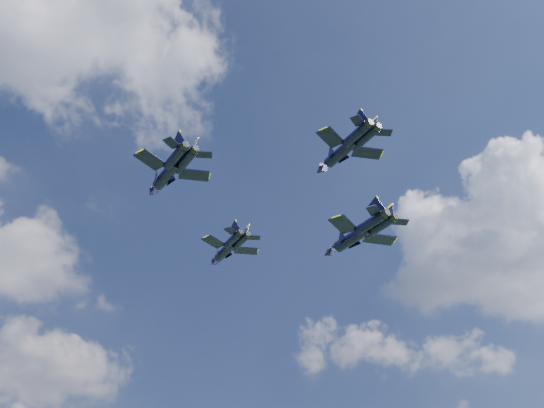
{
  "coord_description": "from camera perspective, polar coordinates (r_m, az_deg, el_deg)",
  "views": [
    {
      "loc": [
        -34.52,
        -72.0,
        3.54
      ],
      "look_at": [
        5.75,
        7.27,
        63.27
      ],
      "focal_mm": 45.0,
      "sensor_mm": 36.0,
      "label": 1
    }
  ],
  "objects": [
    {
      "name": "jet_lead",
      "position": [
        120.12,
        -4.0,
        -3.98
      ],
      "size": [
        10.78,
        13.7,
        3.3
      ],
      "rotation": [
        0.0,
        0.0,
        0.04
      ],
      "color": "black"
    },
    {
      "name": "jet_left",
      "position": [
        101.82,
        -8.89,
        2.37
      ],
      "size": [
        11.9,
        15.29,
        3.65
      ],
      "rotation": [
        0.0,
        0.0,
        0.08
      ],
      "color": "black"
    },
    {
      "name": "jet_right",
      "position": [
        117.24,
        6.58,
        -2.9
      ],
      "size": [
        13.95,
        18.24,
        4.32
      ],
      "rotation": [
        0.0,
        0.0,
        0.15
      ],
      "color": "black"
    },
    {
      "name": "jet_slot",
      "position": [
        95.78,
        5.66,
        4.25
      ],
      "size": [
        10.84,
        13.97,
        3.33
      ],
      "rotation": [
        0.0,
        0.0,
        0.1
      ],
      "color": "black"
    }
  ]
}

